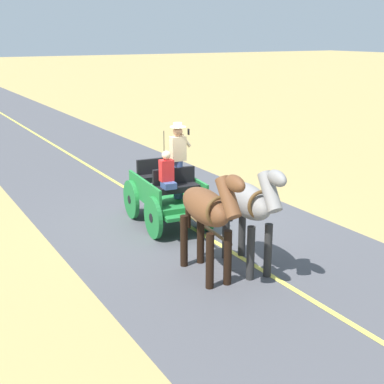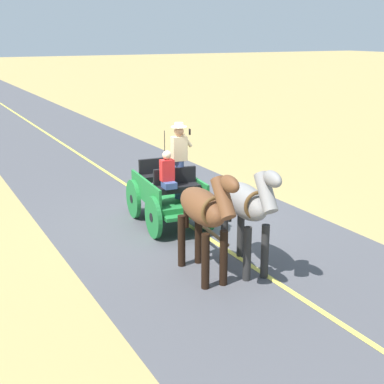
% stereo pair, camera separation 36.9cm
% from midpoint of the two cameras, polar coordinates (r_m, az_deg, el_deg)
% --- Properties ---
extents(ground_plane, '(200.00, 200.00, 0.00)m').
position_cam_midpoint_polar(ground_plane, '(13.42, -0.33, -3.04)').
color(ground_plane, tan).
extents(road_surface, '(6.37, 160.00, 0.01)m').
position_cam_midpoint_polar(road_surface, '(13.42, -0.33, -3.02)').
color(road_surface, '#4C4C51').
rests_on(road_surface, ground).
extents(road_centre_stripe, '(0.12, 160.00, 0.00)m').
position_cam_midpoint_polar(road_centre_stripe, '(13.41, -0.33, -3.00)').
color(road_centre_stripe, '#DBCC4C').
rests_on(road_centre_stripe, road_surface).
extents(horse_drawn_carriage, '(1.62, 4.52, 2.50)m').
position_cam_midpoint_polar(horse_drawn_carriage, '(12.94, -1.52, 0.01)').
color(horse_drawn_carriage, '#1E7233').
rests_on(horse_drawn_carriage, ground).
extents(horse_near_side, '(0.78, 2.15, 2.21)m').
position_cam_midpoint_polar(horse_near_side, '(10.34, 6.83, -1.36)').
color(horse_near_side, gray).
rests_on(horse_near_side, ground).
extents(horse_off_side, '(0.67, 2.13, 2.21)m').
position_cam_midpoint_polar(horse_off_side, '(9.96, 2.39, -1.97)').
color(horse_off_side, brown).
rests_on(horse_off_side, ground).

